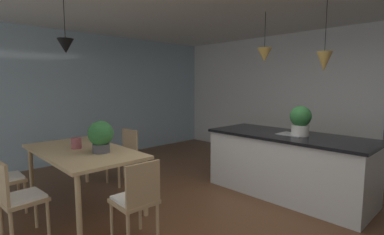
# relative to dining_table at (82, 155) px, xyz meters

# --- Properties ---
(ground_plane) EXTENTS (10.00, 8.40, 0.04)m
(ground_plane) POSITION_rel_dining_table_xyz_m (1.76, 1.10, -0.71)
(ground_plane) COLOR brown
(wall_back_kitchen) EXTENTS (10.00, 0.12, 2.70)m
(wall_back_kitchen) POSITION_rel_dining_table_xyz_m (1.76, 4.36, 0.66)
(wall_back_kitchen) COLOR silver
(wall_back_kitchen) RESTS_ON ground_plane
(window_wall_left_glazing) EXTENTS (0.06, 8.40, 2.70)m
(window_wall_left_glazing) POSITION_rel_dining_table_xyz_m (-2.30, 1.10, 0.66)
(window_wall_left_glazing) COLOR #9EB7C6
(window_wall_left_glazing) RESTS_ON ground_plane
(dining_table) EXTENTS (1.86, 0.99, 0.76)m
(dining_table) POSITION_rel_dining_table_xyz_m (0.00, 0.00, 0.00)
(dining_table) COLOR tan
(dining_table) RESTS_ON ground_plane
(chair_near_right) EXTENTS (0.43, 0.43, 0.87)m
(chair_near_right) POSITION_rel_dining_table_xyz_m (0.42, -0.86, -0.22)
(chair_near_right) COLOR tan
(chair_near_right) RESTS_ON ground_plane
(chair_kitchen_end) EXTENTS (0.41, 0.41, 0.87)m
(chair_kitchen_end) POSITION_rel_dining_table_xyz_m (1.30, -0.00, -0.22)
(chair_kitchen_end) COLOR tan
(chair_kitchen_end) RESTS_ON ground_plane
(chair_near_left) EXTENTS (0.40, 0.40, 0.87)m
(chair_near_left) POSITION_rel_dining_table_xyz_m (-0.42, -0.86, -0.22)
(chair_near_left) COLOR tan
(chair_near_left) RESTS_ON ground_plane
(chair_far_left) EXTENTS (0.43, 0.43, 0.87)m
(chair_far_left) POSITION_rel_dining_table_xyz_m (-0.42, 0.86, -0.22)
(chair_far_left) COLOR tan
(chair_far_left) RESTS_ON ground_plane
(kitchen_island) EXTENTS (2.30, 0.98, 0.91)m
(kitchen_island) POSITION_rel_dining_table_xyz_m (1.72, 2.33, -0.23)
(kitchen_island) COLOR silver
(kitchen_island) RESTS_ON ground_plane
(pendant_over_table) EXTENTS (0.21, 0.21, 0.68)m
(pendant_over_table) POSITION_rel_dining_table_xyz_m (-0.16, -0.09, 1.42)
(pendant_over_table) COLOR black
(pendant_over_island_main) EXTENTS (0.22, 0.22, 0.74)m
(pendant_over_island_main) POSITION_rel_dining_table_xyz_m (1.27, 2.33, 1.37)
(pendant_over_island_main) COLOR black
(pendant_over_island_aux) EXTENTS (0.20, 0.20, 0.91)m
(pendant_over_island_aux) POSITION_rel_dining_table_xyz_m (2.16, 2.33, 1.23)
(pendant_over_island_aux) COLOR black
(potted_plant_on_island) EXTENTS (0.29, 0.29, 0.42)m
(potted_plant_on_island) POSITION_rel_dining_table_xyz_m (1.88, 2.33, 0.43)
(potted_plant_on_island) COLOR beige
(potted_plant_on_island) RESTS_ON kitchen_island
(potted_plant_on_table) EXTENTS (0.32, 0.32, 0.41)m
(potted_plant_on_table) POSITION_rel_dining_table_xyz_m (0.33, 0.11, 0.29)
(potted_plant_on_table) COLOR #4C4C51
(potted_plant_on_table) RESTS_ON dining_table
(vase_on_dining_table) EXTENTS (0.13, 0.13, 0.15)m
(vase_on_dining_table) POSITION_rel_dining_table_xyz_m (-0.12, -0.02, 0.14)
(vase_on_dining_table) COLOR #994C51
(vase_on_dining_table) RESTS_ON dining_table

